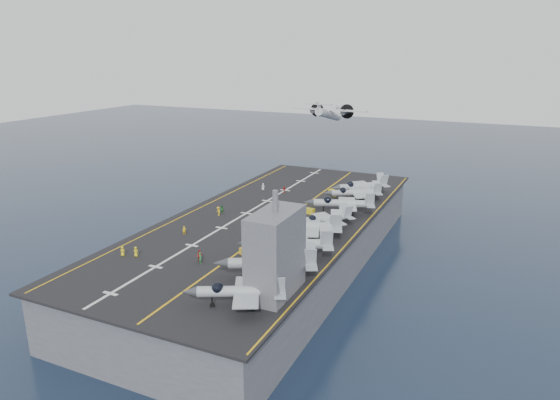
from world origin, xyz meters
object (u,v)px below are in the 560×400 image
at_px(fighter_jet_0, 241,290).
at_px(tow_cart_a, 245,251).
at_px(transport_plane, 328,114).
at_px(island_superstructure, 275,243).

distance_m(fighter_jet_0, tow_cart_a, 17.86).
bearing_deg(transport_plane, fighter_jet_0, -77.84).
height_order(island_superstructure, fighter_jet_0, island_superstructure).
relative_size(island_superstructure, tow_cart_a, 6.89).
bearing_deg(transport_plane, island_superstructure, -75.38).
height_order(island_superstructure, tow_cart_a, island_superstructure).
distance_m(fighter_jet_0, transport_plane, 89.47).
relative_size(fighter_jet_0, transport_plane, 0.68).
distance_m(island_superstructure, fighter_jet_0, 7.93).
distance_m(island_superstructure, transport_plane, 84.10).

